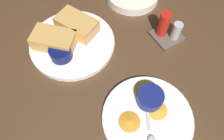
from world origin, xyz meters
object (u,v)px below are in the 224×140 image
object	(u,v)px
plate_sandwich_main	(73,43)
sandwich_half_far	(54,40)
plate_chips_companion	(147,118)
spoon_by_gravy_ramekin	(151,136)
sandwich_half_near	(77,25)
spoon_by_dark_ramekin	(72,43)
condiment_caddy	(167,30)
ramekin_light_gravy	(150,98)
ramekin_dark_sauce	(61,52)

from	to	relation	value
plate_sandwich_main	sandwich_half_far	distance (cm)	6.12
sandwich_half_far	plate_chips_companion	distance (cm)	36.27
plate_sandwich_main	plate_chips_companion	xyz separation A→B (cm)	(32.79, 6.25, 0.00)
sandwich_half_far	spoon_by_gravy_ramekin	distance (cm)	39.88
sandwich_half_near	spoon_by_dark_ramekin	world-z (taller)	sandwich_half_near
sandwich_half_far	condiment_caddy	size ratio (longest dim) A/B	1.53
plate_sandwich_main	spoon_by_gravy_ramekin	distance (cm)	37.50
plate_sandwich_main	sandwich_half_far	xyz separation A→B (cm)	(-1.55, -4.98, 3.20)
plate_sandwich_main	spoon_by_gravy_ramekin	xyz separation A→B (cm)	(37.28, 3.90, 1.16)
ramekin_light_gravy	spoon_by_gravy_ramekin	world-z (taller)	ramekin_light_gravy
sandwich_half_near	plate_sandwich_main	bearing A→B (deg)	-47.25
sandwich_half_far	ramekin_dark_sauce	world-z (taller)	sandwich_half_far
spoon_by_gravy_ramekin	sandwich_half_far	bearing A→B (deg)	-167.13
ramekin_dark_sauce	spoon_by_gravy_ramekin	bearing A→B (deg)	14.93
sandwich_half_far	spoon_by_gravy_ramekin	xyz separation A→B (cm)	(38.83, 8.87, -2.04)
condiment_caddy	sandwich_half_far	bearing A→B (deg)	-113.65
sandwich_half_far	ramekin_light_gravy	bearing A→B (deg)	24.89
plate_sandwich_main	condiment_caddy	world-z (taller)	condiment_caddy
ramekin_light_gravy	sandwich_half_far	bearing A→B (deg)	-155.11
spoon_by_dark_ramekin	plate_sandwich_main	bearing A→B (deg)	155.71
plate_chips_companion	spoon_by_gravy_ramekin	size ratio (longest dim) A/B	2.57
condiment_caddy	ramekin_light_gravy	bearing A→B (deg)	-49.38
ramekin_light_gravy	spoon_by_gravy_ramekin	size ratio (longest dim) A/B	0.75
spoon_by_gravy_ramekin	condiment_caddy	xyz separation A→B (cm)	(-24.31, 24.26, 1.44)
ramekin_light_gravy	ramekin_dark_sauce	bearing A→B (deg)	-150.77
ramekin_dark_sauce	sandwich_half_near	bearing A→B (deg)	127.87
plate_chips_companion	condiment_caddy	distance (cm)	29.66
sandwich_half_far	ramekin_dark_sauce	xyz separation A→B (cm)	(4.97, -0.15, -0.41)
ramekin_dark_sauce	ramekin_light_gravy	size ratio (longest dim) A/B	0.95
ramekin_dark_sauce	spoon_by_dark_ramekin	xyz separation A→B (cm)	(-2.63, 4.77, -1.63)
spoon_by_dark_ramekin	condiment_caddy	size ratio (longest dim) A/B	0.98
sandwich_half_far	ramekin_dark_sauce	bearing A→B (deg)	-1.77
sandwich_half_far	spoon_by_dark_ramekin	xyz separation A→B (cm)	(2.35, 4.62, -2.04)
sandwich_half_far	plate_sandwich_main	bearing A→B (deg)	72.75
ramekin_light_gravy	spoon_by_gravy_ramekin	xyz separation A→B (cm)	(8.11, -5.37, -1.58)
sandwich_half_far	condiment_caddy	world-z (taller)	condiment_caddy
plate_sandwich_main	spoon_by_dark_ramekin	world-z (taller)	spoon_by_dark_ramekin
sandwich_half_far	condiment_caddy	bearing A→B (deg)	66.35
spoon_by_dark_ramekin	ramekin_light_gravy	world-z (taller)	ramekin_light_gravy
ramekin_dark_sauce	ramekin_light_gravy	world-z (taller)	same
plate_sandwich_main	condiment_caddy	size ratio (longest dim) A/B	2.89
plate_sandwich_main	spoon_by_dark_ramekin	bearing A→B (deg)	-24.29
sandwich_half_near	spoon_by_gravy_ramekin	bearing A→B (deg)	0.10
ramekin_light_gravy	plate_sandwich_main	bearing A→B (deg)	-162.37
sandwich_half_far	spoon_by_gravy_ramekin	size ratio (longest dim) A/B	1.55
sandwich_half_near	plate_chips_companion	distance (cm)	36.55
plate_chips_companion	condiment_caddy	size ratio (longest dim) A/B	2.54
spoon_by_dark_ramekin	spoon_by_gravy_ramekin	bearing A→B (deg)	6.66
ramekin_dark_sauce	plate_sandwich_main	bearing A→B (deg)	123.75
plate_sandwich_main	sandwich_half_near	size ratio (longest dim) A/B	1.83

